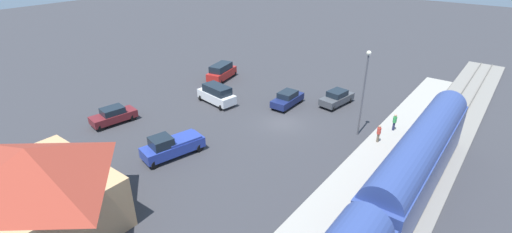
{
  "coord_description": "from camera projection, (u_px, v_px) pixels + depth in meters",
  "views": [
    {
      "loc": [
        -18.05,
        28.2,
        17.03
      ],
      "look_at": [
        1.88,
        2.09,
        1.0
      ],
      "focal_mm": 25.3,
      "sensor_mm": 36.0,
      "label": 1
    }
  ],
  "objects": [
    {
      "name": "railway_track",
      "position": [
        424.0,
        169.0,
        29.79
      ],
      "size": [
        4.8,
        70.0,
        0.3
      ],
      "color": "gray",
      "rests_on": "ground"
    },
    {
      "name": "pedestrian_on_platform",
      "position": [
        395.0,
        121.0,
        35.0
      ],
      "size": [
        0.36,
        0.36,
        1.71
      ],
      "color": "#23284C",
      "rests_on": "platform"
    },
    {
      "name": "pickup_blue",
      "position": [
        172.0,
        146.0,
        31.29
      ],
      "size": [
        3.2,
        5.71,
        2.14
      ],
      "color": "#283D9E",
      "rests_on": "ground"
    },
    {
      "name": "station_building",
      "position": [
        36.0,
        188.0,
        22.56
      ],
      "size": [
        9.94,
        8.15,
        5.99
      ],
      "color": "tan",
      "rests_on": "ground"
    },
    {
      "name": "sedan_charcoal",
      "position": [
        337.0,
        98.0,
        41.25
      ],
      "size": [
        2.48,
        4.72,
        1.74
      ],
      "color": "#47494F",
      "rests_on": "ground"
    },
    {
      "name": "suv_white",
      "position": [
        217.0,
        94.0,
        41.5
      ],
      "size": [
        5.14,
        2.97,
        2.22
      ],
      "color": "white",
      "rests_on": "ground"
    },
    {
      "name": "platform",
      "position": [
        377.0,
        153.0,
        31.95
      ],
      "size": [
        3.2,
        46.0,
        0.3
      ],
      "color": "#A8A399",
      "rests_on": "ground"
    },
    {
      "name": "suv_red",
      "position": [
        221.0,
        72.0,
        48.65
      ],
      "size": [
        2.92,
        5.2,
        2.22
      ],
      "color": "red",
      "rests_on": "ground"
    },
    {
      "name": "sedan_maroon",
      "position": [
        113.0,
        115.0,
        37.08
      ],
      "size": [
        2.57,
        4.74,
        1.74
      ],
      "color": "maroon",
      "rests_on": "ground"
    },
    {
      "name": "ground_plane",
      "position": [
        282.0,
        123.0,
        37.46
      ],
      "size": [
        200.0,
        200.0,
        0.0
      ],
      "primitive_type": "plane",
      "color": "#38383D"
    },
    {
      "name": "sedan_navy",
      "position": [
        288.0,
        99.0,
        40.97
      ],
      "size": [
        1.93,
        4.54,
        1.74
      ],
      "color": "navy",
      "rests_on": "ground"
    },
    {
      "name": "light_pole_near_platform",
      "position": [
        364.0,
        84.0,
        32.97
      ],
      "size": [
        0.44,
        0.44,
        8.38
      ],
      "color": "#515156",
      "rests_on": "ground"
    },
    {
      "name": "pedestrian_waiting_far",
      "position": [
        379.0,
        132.0,
        32.93
      ],
      "size": [
        0.36,
        0.36,
        1.71
      ],
      "color": "brown",
      "rests_on": "platform"
    }
  ]
}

